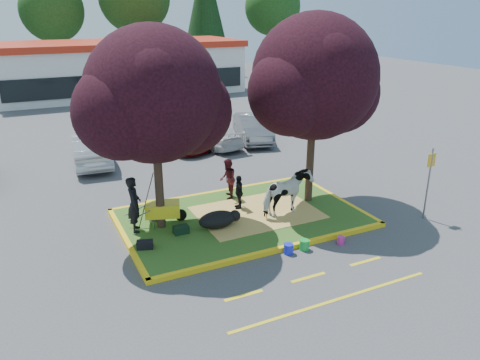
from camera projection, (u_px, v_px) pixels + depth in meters
name	position (u px, v px, depth m)	size (l,w,h in m)	color
ground	(242.00, 220.00, 16.50)	(90.00, 90.00, 0.00)	#424244
median_island	(242.00, 218.00, 16.47)	(8.00, 5.00, 0.15)	#2F5B1C
curb_near	(279.00, 250.00, 14.29)	(8.30, 0.16, 0.15)	yellow
curb_far	(214.00, 193.00, 18.65)	(8.30, 0.16, 0.15)	yellow
curb_left	(126.00, 241.00, 14.81)	(0.16, 5.30, 0.15)	yellow
curb_right	(336.00, 198.00, 18.14)	(0.16, 5.30, 0.15)	yellow
straw_bedding	(257.00, 212.00, 16.69)	(4.20, 3.00, 0.01)	#E8BF5F
tree_purple_left	(154.00, 101.00, 14.18)	(5.06, 4.20, 6.51)	black
tree_purple_right	(315.00, 83.00, 16.26)	(5.30, 4.40, 6.82)	black
fire_lane_stripe_a	(244.00, 296.00, 12.13)	(1.10, 0.12, 0.01)	yellow
fire_lane_stripe_b	(308.00, 277.00, 12.95)	(1.10, 0.12, 0.01)	yellow
fire_lane_stripe_c	(365.00, 261.00, 13.76)	(1.10, 0.12, 0.01)	yellow
fire_lane_long	(335.00, 300.00, 11.93)	(6.00, 0.10, 0.01)	yellow
retail_building	(120.00, 67.00, 40.18)	(20.40, 8.40, 4.40)	silver
treeline	(86.00, 0.00, 46.10)	(46.58, 7.80, 14.63)	black
cow	(287.00, 193.00, 16.27)	(0.86, 1.89, 1.59)	white
calf	(217.00, 220.00, 15.49)	(1.29, 0.73, 0.56)	black
handler	(134.00, 204.00, 15.04)	(0.68, 0.44, 1.86)	black
visitor_a	(228.00, 179.00, 17.73)	(0.75, 0.59, 1.55)	#46141B
visitor_b	(239.00, 192.00, 16.86)	(0.74, 0.31, 1.26)	black
wheelbarrow	(163.00, 209.00, 15.65)	(2.03, 1.00, 0.77)	black
gear_bag_dark	(145.00, 245.00, 14.17)	(0.49, 0.27, 0.25)	black
gear_bag_green	(181.00, 230.00, 15.12)	(0.49, 0.30, 0.26)	black
sign_post	(429.00, 176.00, 16.05)	(0.36, 0.06, 2.58)	slate
bucket_green	(304.00, 245.00, 14.39)	(0.31, 0.31, 0.33)	green
bucket_pink	(341.00, 240.00, 14.75)	(0.24, 0.24, 0.26)	#CC2D8D
bucket_blue	(288.00, 249.00, 14.16)	(0.30, 0.30, 0.32)	#1926CF
car_silver	(91.00, 148.00, 22.13)	(1.63, 4.68, 1.54)	#AEB1B7
car_red	(174.00, 137.00, 24.55)	(2.08, 4.52, 1.26)	maroon
car_white	(215.00, 136.00, 25.05)	(1.65, 4.06, 1.18)	silver
car_grey	(253.00, 128.00, 26.03)	(1.56, 4.46, 1.47)	#5B5E63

